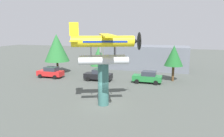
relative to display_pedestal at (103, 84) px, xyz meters
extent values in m
plane|color=#4C514C|center=(0.00, 0.00, -2.22)|extent=(140.00, 140.00, 0.00)
cylinder|color=#386B66|center=(0.00, 0.00, 0.00)|extent=(1.10, 1.10, 4.44)
cylinder|color=silver|center=(0.40, -0.92, 2.57)|extent=(4.69, 2.54, 0.70)
cylinder|color=#333338|center=(1.30, 0.02, 3.37)|extent=(0.13, 0.13, 0.90)
cylinder|color=#333338|center=(-0.90, -0.93, 3.37)|extent=(0.13, 0.13, 0.90)
cylinder|color=silver|center=(-0.40, 0.92, 2.57)|extent=(4.69, 2.54, 0.70)
cylinder|color=#333338|center=(0.90, 0.93, 3.37)|extent=(0.13, 0.13, 0.90)
cylinder|color=#333338|center=(-1.30, -0.02, 3.37)|extent=(0.13, 0.13, 0.90)
cylinder|color=yellow|center=(0.00, 0.00, 4.37)|extent=(6.13, 3.46, 1.10)
cube|color=#193399|center=(0.18, 0.08, 4.37)|extent=(4.44, 2.76, 0.20)
cone|color=#262628|center=(2.99, 1.28, 4.37)|extent=(0.99, 1.09, 0.88)
cylinder|color=black|center=(3.35, 1.44, 4.37)|extent=(0.75, 1.67, 1.80)
cube|color=yellow|center=(0.37, 0.16, 4.98)|extent=(5.12, 9.99, 0.12)
cube|color=yellow|center=(-2.57, -1.11, 4.47)|extent=(1.75, 2.85, 0.10)
cube|color=yellow|center=(-2.57, -1.11, 5.57)|extent=(0.87, 0.47, 1.30)
cube|color=red|center=(-12.57, 9.58, -1.50)|extent=(4.20, 1.70, 0.80)
cube|color=#2D333D|center=(-12.32, 9.58, -0.78)|extent=(2.00, 1.56, 0.64)
cylinder|color=black|center=(-13.92, 10.48, -1.90)|extent=(0.64, 0.22, 0.64)
cylinder|color=black|center=(-13.92, 8.68, -1.90)|extent=(0.64, 0.22, 0.64)
cylinder|color=black|center=(-11.22, 10.48, -1.90)|extent=(0.64, 0.22, 0.64)
cylinder|color=black|center=(-11.22, 8.68, -1.90)|extent=(0.64, 0.22, 0.64)
cube|color=black|center=(-4.39, 9.91, -1.50)|extent=(4.20, 1.70, 0.80)
cube|color=#2D333D|center=(-4.14, 9.91, -0.78)|extent=(2.00, 1.56, 0.64)
cylinder|color=black|center=(-5.74, 10.81, -1.90)|extent=(0.64, 0.22, 0.64)
cylinder|color=black|center=(-5.74, 9.01, -1.90)|extent=(0.64, 0.22, 0.64)
cylinder|color=black|center=(-3.04, 10.81, -1.90)|extent=(0.64, 0.22, 0.64)
cylinder|color=black|center=(-3.04, 9.01, -1.90)|extent=(0.64, 0.22, 0.64)
cube|color=#237A38|center=(2.98, 10.66, -1.50)|extent=(4.20, 1.70, 0.80)
cube|color=#2D333D|center=(3.23, 10.66, -0.78)|extent=(2.00, 1.56, 0.64)
cylinder|color=black|center=(1.63, 11.56, -1.90)|extent=(0.64, 0.22, 0.64)
cylinder|color=black|center=(1.63, 9.76, -1.90)|extent=(0.64, 0.22, 0.64)
cylinder|color=black|center=(4.33, 11.56, -1.90)|extent=(0.64, 0.22, 0.64)
cylinder|color=black|center=(4.33, 9.76, -1.90)|extent=(0.64, 0.22, 0.64)
cylinder|color=gray|center=(-2.84, 6.79, 1.37)|extent=(0.18, 0.18, 7.18)
cylinder|color=gray|center=(-2.04, 6.79, 4.86)|extent=(1.60, 0.12, 0.12)
cube|color=silver|center=(-1.34, 6.79, 4.81)|extent=(0.50, 0.28, 0.20)
cube|color=slate|center=(1.21, 22.00, 0.06)|extent=(15.73, 6.02, 4.55)
cylinder|color=brown|center=(-13.47, 13.29, -1.16)|extent=(0.36, 0.36, 2.12)
cone|color=#287033|center=(-13.47, 13.29, 2.31)|extent=(4.33, 4.33, 4.81)
cylinder|color=brown|center=(-5.85, 14.07, -1.44)|extent=(0.36, 0.36, 1.56)
cone|color=#287033|center=(-5.85, 14.07, 0.96)|extent=(2.92, 2.92, 3.24)
cylinder|color=brown|center=(6.52, 13.01, -1.04)|extent=(0.36, 0.36, 2.35)
cone|color=#1E6028|center=(6.52, 13.01, 1.66)|extent=(2.76, 2.76, 3.07)
camera|label=1|loc=(7.29, -20.26, 5.58)|focal=34.70mm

